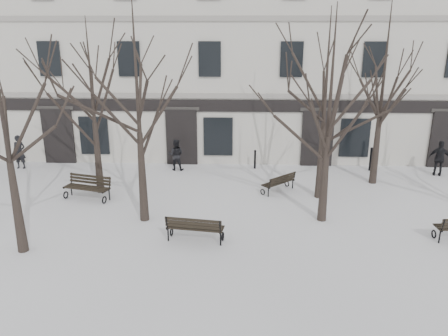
# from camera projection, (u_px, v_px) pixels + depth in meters

# --- Properties ---
(ground) EXTENTS (100.00, 100.00, 0.00)m
(ground) POSITION_uv_depth(u_px,v_px,m) (252.00, 231.00, 15.41)
(ground) COLOR white
(ground) RESTS_ON ground
(building) EXTENTS (40.40, 10.20, 11.40)m
(building) POSITION_uv_depth(u_px,v_px,m) (249.00, 52.00, 26.08)
(building) COLOR beige
(building) RESTS_ON ground
(tree_0) EXTENTS (4.99, 4.99, 7.12)m
(tree_0) POSITION_uv_depth(u_px,v_px,m) (2.00, 114.00, 12.68)
(tree_0) COLOR black
(tree_0) RESTS_ON ground
(tree_1) EXTENTS (5.54, 5.54, 7.92)m
(tree_1) POSITION_uv_depth(u_px,v_px,m) (137.00, 86.00, 14.82)
(tree_1) COLOR black
(tree_1) RESTS_ON ground
(tree_2) EXTENTS (5.35, 5.35, 7.65)m
(tree_2) POSITION_uv_depth(u_px,v_px,m) (331.00, 91.00, 14.85)
(tree_2) COLOR black
(tree_2) RESTS_ON ground
(tree_4) EXTENTS (5.12, 5.12, 7.31)m
(tree_4) POSITION_uv_depth(u_px,v_px,m) (91.00, 87.00, 17.75)
(tree_4) COLOR black
(tree_4) RESTS_ON ground
(tree_5) EXTENTS (5.35, 5.35, 7.64)m
(tree_5) POSITION_uv_depth(u_px,v_px,m) (326.00, 83.00, 17.09)
(tree_5) COLOR black
(tree_5) RESTS_ON ground
(tree_6) EXTENTS (5.79, 5.79, 8.28)m
(tree_6) POSITION_uv_depth(u_px,v_px,m) (385.00, 69.00, 18.68)
(tree_6) COLOR black
(tree_6) RESTS_ON ground
(bench_1) EXTENTS (1.97, 0.95, 0.95)m
(bench_1) POSITION_uv_depth(u_px,v_px,m) (195.00, 227.00, 14.48)
(bench_1) COLOR black
(bench_1) RESTS_ON ground
(bench_3) EXTENTS (2.06, 1.20, 0.99)m
(bench_3) POSITION_uv_depth(u_px,v_px,m) (88.00, 187.00, 18.19)
(bench_3) COLOR black
(bench_3) RESTS_ON ground
(bench_4) EXTENTS (1.59, 1.54, 0.83)m
(bench_4) POSITION_uv_depth(u_px,v_px,m) (279.00, 182.00, 18.97)
(bench_4) COLOR black
(bench_4) RESTS_ON ground
(bollard_a) EXTENTS (0.13, 0.13, 0.98)m
(bollard_a) POSITION_uv_depth(u_px,v_px,m) (255.00, 159.00, 22.17)
(bollard_a) COLOR black
(bollard_a) RESTS_ON ground
(bollard_b) EXTENTS (0.16, 0.16, 1.21)m
(bollard_b) POSITION_uv_depth(u_px,v_px,m) (371.00, 158.00, 21.81)
(bollard_b) COLOR black
(bollard_b) RESTS_ON ground
(pedestrian_a) EXTENTS (0.64, 0.43, 1.72)m
(pedestrian_a) POSITION_uv_depth(u_px,v_px,m) (22.00, 168.00, 22.38)
(pedestrian_a) COLOR black
(pedestrian_a) RESTS_ON ground
(pedestrian_b) EXTENTS (0.80, 0.64, 1.59)m
(pedestrian_b) POSITION_uv_depth(u_px,v_px,m) (176.00, 170.00, 22.11)
(pedestrian_b) COLOR black
(pedestrian_b) RESTS_ON ground
(pedestrian_c) EXTENTS (1.09, 0.74, 1.72)m
(pedestrian_c) POSITION_uv_depth(u_px,v_px,m) (437.00, 175.00, 21.25)
(pedestrian_c) COLOR black
(pedestrian_c) RESTS_ON ground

